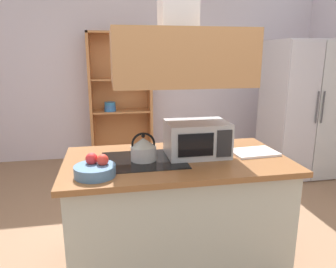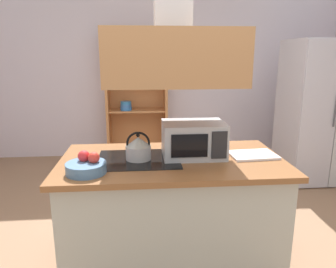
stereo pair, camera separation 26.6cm
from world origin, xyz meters
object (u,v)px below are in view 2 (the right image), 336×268
object	(u,v)px
dish_cabinet	(137,104)
refrigerator	(320,112)
microwave	(193,139)
cutting_board	(253,155)
kettle	(138,148)
fruit_bowl	(87,166)

from	to	relation	value
dish_cabinet	refrigerator	bearing A→B (deg)	-24.60
dish_cabinet	microwave	distance (m)	2.77
cutting_board	microwave	xyz separation A→B (m)	(-0.45, 0.05, 0.12)
cutting_board	kettle	bearing A→B (deg)	-179.41
refrigerator	kettle	size ratio (longest dim) A/B	8.85
refrigerator	kettle	distance (m)	2.90
kettle	cutting_board	world-z (taller)	kettle
dish_cabinet	kettle	xyz separation A→B (m)	(0.04, -2.78, 0.11)
microwave	fruit_bowl	world-z (taller)	microwave
microwave	fruit_bowl	bearing A→B (deg)	-158.57
refrigerator	fruit_bowl	distance (m)	3.31
dish_cabinet	cutting_board	xyz separation A→B (m)	(0.91, -2.78, 0.03)
microwave	dish_cabinet	bearing A→B (deg)	99.52
cutting_board	microwave	world-z (taller)	microwave
refrigerator	cutting_board	xyz separation A→B (m)	(-1.49, -1.68, -0.01)
dish_cabinet	fruit_bowl	xyz separation A→B (m)	(-0.29, -3.02, 0.07)
refrigerator	microwave	world-z (taller)	refrigerator
refrigerator	kettle	bearing A→B (deg)	-144.35
dish_cabinet	microwave	size ratio (longest dim) A/B	4.28
refrigerator	microwave	bearing A→B (deg)	-139.90
refrigerator	cutting_board	distance (m)	2.24
dish_cabinet	fruit_bowl	size ratio (longest dim) A/B	7.51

